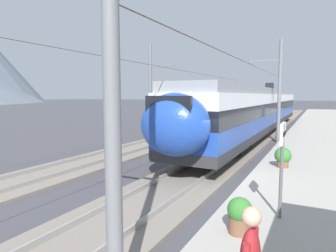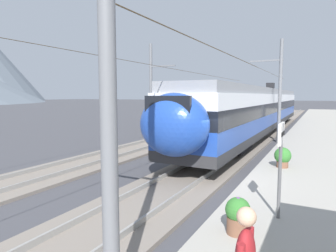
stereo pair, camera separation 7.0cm
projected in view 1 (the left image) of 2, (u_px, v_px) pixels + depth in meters
The scene contains 11 objects.
ground_plane at pixel (214, 186), 10.67m from camera, with size 400.00×400.00×0.00m, color #424247.
track_near at pixel (185, 180), 11.21m from camera, with size 120.00×3.00×0.28m.
track_far at pixel (81, 165), 13.65m from camera, with size 120.00×3.00×0.28m.
train_near_platform at pixel (259, 108), 24.32m from camera, with size 33.56×2.85×4.27m.
train_far_track at pixel (243, 103), 42.22m from camera, with size 34.56×2.93×4.27m.
catenary_mast_west at pixel (103, 37), 3.92m from camera, with size 40.30×2.26×7.86m.
catenary_mast_mid at pixel (277, 89), 20.32m from camera, with size 40.30×2.26×7.17m.
catenary_mast_far_side at pixel (152, 89), 22.62m from camera, with size 40.30×2.26×7.28m.
platform_sign at pixel (282, 149), 6.78m from camera, with size 0.70×0.08×2.28m.
potted_plant_platform_edge at pixel (283, 156), 11.81m from camera, with size 0.66×0.66×0.82m.
potted_plant_by_shelter at pixel (240, 214), 6.12m from camera, with size 0.53×0.53×0.78m.
Camera 1 is at (-10.00, -3.28, 3.30)m, focal length 31.12 mm.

